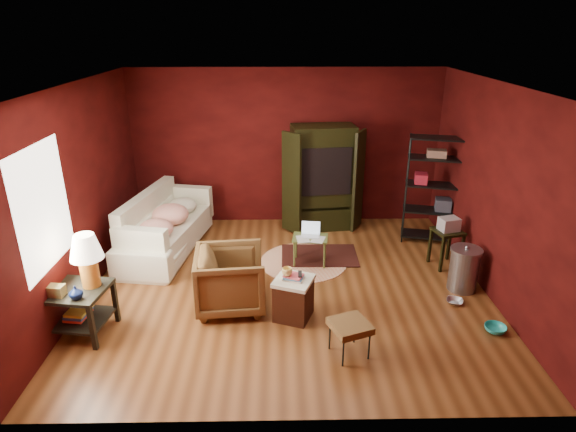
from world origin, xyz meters
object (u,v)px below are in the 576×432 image
(tv_armoire, at_px, (323,176))
(wire_shelving, at_px, (434,186))
(side_table, at_px, (83,276))
(hamper, at_px, (293,298))
(sofa, at_px, (165,224))
(laptop_desk, at_px, (310,240))
(armchair, at_px, (231,277))

(tv_armoire, distance_m, wire_shelving, 1.89)
(tv_armoire, xyz_separation_m, wire_shelving, (1.79, -0.63, 0.02))
(side_table, height_order, hamper, side_table)
(sofa, bearing_deg, laptop_desk, -94.88)
(side_table, bearing_deg, armchair, 16.93)
(side_table, bearing_deg, hamper, 5.58)
(armchair, bearing_deg, tv_armoire, -33.14)
(armchair, bearing_deg, hamper, -113.34)
(hamper, bearing_deg, laptop_desk, 78.53)
(side_table, height_order, wire_shelving, wire_shelving)
(side_table, distance_m, hamper, 2.52)
(sofa, bearing_deg, armchair, -136.89)
(sofa, xyz_separation_m, tv_armoire, (2.63, 0.92, 0.52))
(laptop_desk, relative_size, wire_shelving, 0.36)
(tv_armoire, bearing_deg, armchair, -124.52)
(side_table, bearing_deg, tv_armoire, 45.91)
(sofa, bearing_deg, wire_shelving, -78.22)
(side_table, xyz_separation_m, hamper, (2.47, 0.24, -0.47))
(sofa, xyz_separation_m, hamper, (2.03, -2.00, -0.17))
(sofa, distance_m, side_table, 2.30)
(armchair, height_order, hamper, armchair)
(hamper, distance_m, laptop_desk, 1.51)
(sofa, height_order, laptop_desk, sofa)
(tv_armoire, bearing_deg, side_table, -140.75)
(tv_armoire, relative_size, wire_shelving, 1.03)
(armchair, bearing_deg, wire_shelving, -62.77)
(sofa, height_order, hamper, sofa)
(hamper, distance_m, tv_armoire, 3.06)
(armchair, relative_size, side_table, 0.70)
(side_table, relative_size, wire_shelving, 0.70)
(sofa, height_order, armchair, sofa)
(hamper, bearing_deg, sofa, 135.45)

